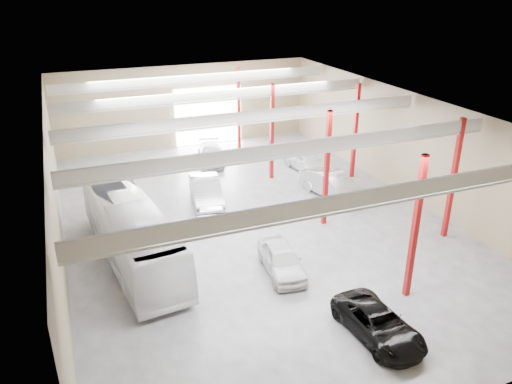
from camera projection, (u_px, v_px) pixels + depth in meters
depot_shell at (252, 140)px, 29.24m from camera, size 22.12×32.12×7.06m
coach_bus at (132, 232)px, 25.86m from camera, size 3.96×11.88×3.25m
black_sedan at (378, 324)px, 20.58m from camera, size 2.35×4.66×1.27m
car_row_a at (282, 259)px, 25.08m from camera, size 2.25×4.44×1.45m
car_row_b at (206, 191)px, 32.64m from camera, size 2.63×5.43×1.72m
car_row_c at (211, 154)px, 39.93m from camera, size 2.94×5.05×1.37m
car_right_near at (333, 185)px, 33.69m from camera, size 2.88×5.44×1.70m
car_right_far at (306, 161)px, 38.37m from camera, size 2.44×4.63×1.50m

